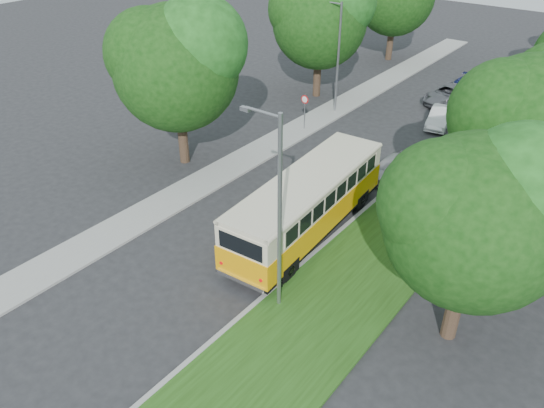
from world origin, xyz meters
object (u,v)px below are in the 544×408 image
Objects in this scene: lamppost_near at (278,210)px; car_white at (440,117)px; car_blue at (462,89)px; lamppost_far at (337,54)px; vintage_bus at (307,205)px; car_grey at (449,94)px; car_silver at (392,167)px.

car_white is (-1.92, 20.68, -3.76)m from lamppost_near.
car_blue is at bearing 86.94° from car_white.
vintage_bus is (7.05, -13.75, -2.58)m from lamppost_far.
vintage_bus is at bearing -62.86° from lamppost_far.
lamppost_near is at bearing -84.31° from car_blue.
car_grey is at bearing 97.00° from lamppost_near.
lamppost_near is 1.74× the size of car_blue.
car_white is 0.80× the size of car_grey.
lamppost_near is at bearing -72.29° from vintage_bus.
car_silver is (-1.21, 12.11, -3.75)m from lamppost_near.
lamppost_near is 1.72× the size of car_grey.
car_blue is at bearing 101.36° from car_silver.
lamppost_far is 2.07× the size of car_silver.
car_grey is (5.82, 6.66, -3.47)m from lamppost_far.
lamppost_far reaches higher than car_blue.
lamppost_near is 21.10m from car_white.
lamppost_near is 0.78× the size of vintage_bus.
lamppost_far is 8.12m from car_white.
car_white is (-0.06, 15.93, -0.92)m from vintage_bus.
lamppost_near reaches higher than car_silver.
car_blue is at bearing 88.71° from vintage_bus.
vintage_bus is at bearing 111.36° from lamppost_near.
car_silver is 13.18m from car_grey.
car_silver is 14.81m from car_blue.
car_blue reaches higher than car_grey.
car_white is 4.63m from car_grey.
lamppost_far is 0.73× the size of vintage_bus.
lamppost_far is at bearing 113.49° from vintage_bus.
car_grey is at bearing 93.72° from car_white.
lamppost_near reaches higher than car_grey.
vintage_bus is at bearing -76.00° from car_grey.
car_blue is 1.72m from car_grey.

